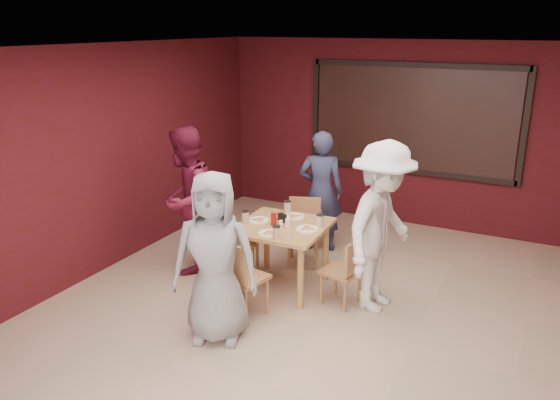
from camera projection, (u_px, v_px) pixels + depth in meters
The scene contains 11 objects.
floor at pixel (318, 326), 5.71m from camera, with size 7.00×7.00×0.00m, color tan.
window_blinds at pixel (412, 119), 8.12m from camera, with size 3.00×0.02×1.50m, color black.
dining_table at pixel (282, 233), 6.35m from camera, with size 1.04×1.04×0.94m.
chair_front at pixel (239, 275), 5.71m from camera, with size 0.51×0.51×0.90m.
chair_back at pixel (304, 227), 7.11m from camera, with size 0.53×0.53×0.86m.
chair_left at pixel (233, 234), 6.72m from camera, with size 0.59×0.59×0.95m.
chair_right at pixel (346, 268), 6.01m from camera, with size 0.45×0.45×0.79m.
diner_front at pixel (215, 258), 5.26m from camera, with size 0.84×0.55×1.72m, color gray.
diner_back at pixel (321, 191), 7.43m from camera, with size 0.61×0.40×1.67m, color #2E3352.
diner_left at pixel (186, 200), 6.77m from camera, with size 0.89×0.70×1.84m, color maroon.
diner_right at pixel (382, 227), 5.82m from camera, with size 1.21×0.70×1.88m, color white.
Camera 1 is at (1.92, -4.66, 3.02)m, focal length 35.00 mm.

